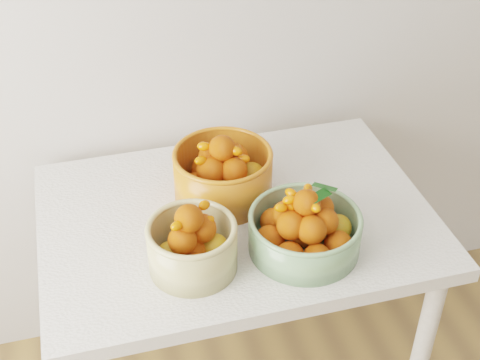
{
  "coord_description": "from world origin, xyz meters",
  "views": [
    {
      "loc": [
        -0.51,
        0.31,
        1.85
      ],
      "look_at": [
        -0.19,
        1.51,
        0.92
      ],
      "focal_mm": 50.0,
      "sensor_mm": 36.0,
      "label": 1
    }
  ],
  "objects_px": {
    "table": "(236,241)",
    "bowl_cream": "(192,245)",
    "bowl_green": "(305,229)",
    "bowl_orange": "(223,173)"
  },
  "relations": [
    {
      "from": "table",
      "to": "bowl_cream",
      "type": "xyz_separation_m",
      "value": [
        -0.15,
        -0.16,
        0.16
      ]
    },
    {
      "from": "bowl_green",
      "to": "table",
      "type": "bearing_deg",
      "value": 125.87
    },
    {
      "from": "table",
      "to": "bowl_orange",
      "type": "xyz_separation_m",
      "value": [
        -0.01,
        0.08,
        0.17
      ]
    },
    {
      "from": "bowl_green",
      "to": "bowl_orange",
      "type": "bearing_deg",
      "value": 118.84
    },
    {
      "from": "bowl_cream",
      "to": "bowl_green",
      "type": "relative_size",
      "value": 0.79
    },
    {
      "from": "table",
      "to": "bowl_cream",
      "type": "height_order",
      "value": "bowl_cream"
    },
    {
      "from": "table",
      "to": "bowl_orange",
      "type": "bearing_deg",
      "value": 99.84
    },
    {
      "from": "bowl_cream",
      "to": "bowl_orange",
      "type": "height_order",
      "value": "bowl_orange"
    },
    {
      "from": "bowl_cream",
      "to": "bowl_orange",
      "type": "relative_size",
      "value": 0.87
    },
    {
      "from": "table",
      "to": "bowl_green",
      "type": "bearing_deg",
      "value": -54.13
    }
  ]
}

